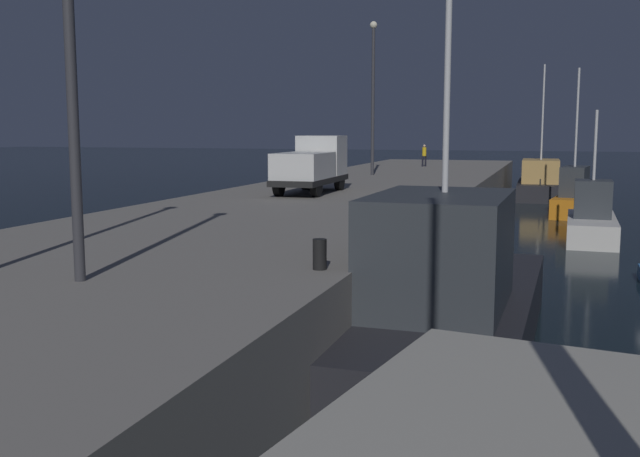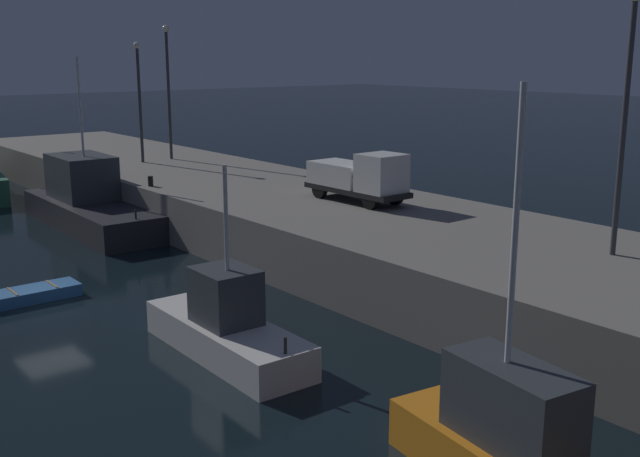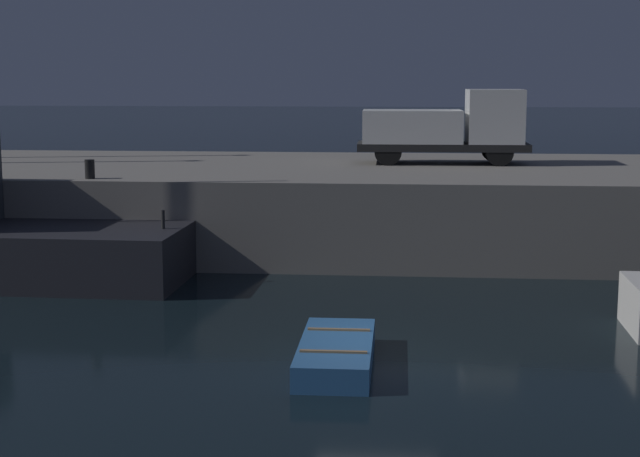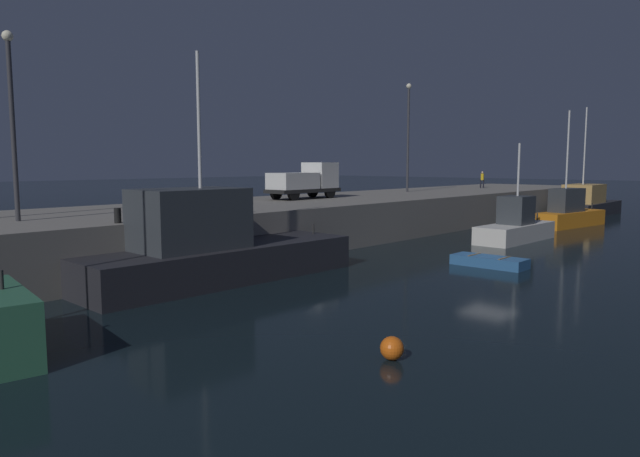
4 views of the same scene
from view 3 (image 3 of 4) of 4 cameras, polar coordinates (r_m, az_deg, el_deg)
ground_plane at (r=18.89m, az=3.33°, el=-7.85°), size 320.00×320.00×0.00m
pier_quay at (r=31.95m, az=4.11°, el=1.43°), size 77.49×11.00×2.56m
dinghy_orange_near at (r=18.52m, az=0.97°, el=-7.39°), size 1.39×3.54×0.52m
utility_truck at (r=32.74m, az=7.64°, el=5.95°), size 5.72×2.05×2.48m
bollard_west at (r=28.44m, az=-13.45°, el=3.43°), size 0.28×0.28×0.55m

